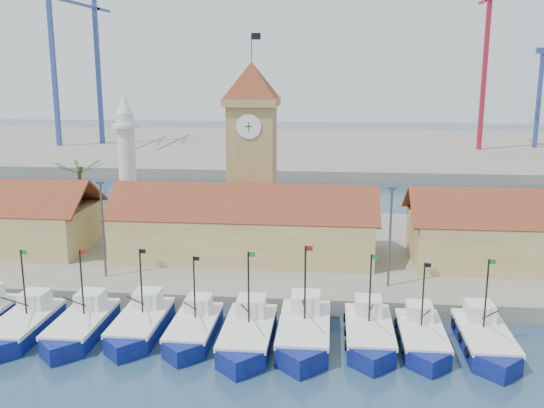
# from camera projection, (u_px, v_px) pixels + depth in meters

# --- Properties ---
(ground) EXTENTS (400.00, 400.00, 0.00)m
(ground) POSITION_uv_depth(u_px,v_px,m) (207.00, 356.00, 44.06)
(ground) COLOR #1B2D48
(ground) RESTS_ON ground
(quay) EXTENTS (140.00, 32.00, 1.50)m
(quay) POSITION_uv_depth(u_px,v_px,m) (251.00, 250.00, 67.20)
(quay) COLOR gray
(quay) RESTS_ON ground
(terminal) EXTENTS (240.00, 80.00, 2.00)m
(terminal) POSITION_uv_depth(u_px,v_px,m) (297.00, 149.00, 150.65)
(terminal) COLOR gray
(terminal) RESTS_ON ground
(boat_1) EXTENTS (3.47, 9.50, 7.19)m
(boat_1) POSITION_uv_depth(u_px,v_px,m) (22.00, 327.00, 47.17)
(boat_1) COLOR #0B1159
(boat_1) RESTS_ON ground
(boat_2) EXTENTS (3.49, 9.56, 7.23)m
(boat_2) POSITION_uv_depth(u_px,v_px,m) (80.00, 328.00, 47.11)
(boat_2) COLOR #0B1159
(boat_2) RESTS_ON ground
(boat_3) EXTENTS (3.46, 9.49, 7.18)m
(boat_3) POSITION_uv_depth(u_px,v_px,m) (140.00, 326.00, 47.42)
(boat_3) COLOR #0B1159
(boat_3) RESTS_ON ground
(boat_4) EXTENTS (3.30, 9.04, 6.84)m
(boat_4) POSITION_uv_depth(u_px,v_px,m) (193.00, 331.00, 46.64)
(boat_4) COLOR #0B1159
(boat_4) RESTS_ON ground
(boat_5) EXTENTS (3.67, 10.04, 7.60)m
(boat_5) POSITION_uv_depth(u_px,v_px,m) (247.00, 337.00, 45.38)
(boat_5) COLOR #0B1159
(boat_5) RESTS_ON ground
(boat_6) EXTENTS (3.84, 10.51, 7.95)m
(boat_6) POSITION_uv_depth(u_px,v_px,m) (304.00, 334.00, 45.79)
(boat_6) COLOR #0B1159
(boat_6) RESTS_ON ground
(boat_7) EXTENTS (3.52, 9.63, 7.29)m
(boat_7) POSITION_uv_depth(u_px,v_px,m) (369.00, 336.00, 45.70)
(boat_7) COLOR #0B1159
(boat_7) RESTS_ON ground
(boat_8) EXTENTS (3.28, 8.99, 6.80)m
(boat_8) POSITION_uv_depth(u_px,v_px,m) (422.00, 339.00, 45.19)
(boat_8) COLOR #0B1159
(boat_8) RESTS_ON ground
(boat_9) EXTENTS (3.50, 9.59, 7.26)m
(boat_9) POSITION_uv_depth(u_px,v_px,m) (486.00, 342.00, 44.67)
(boat_9) COLOR #0B1159
(boat_9) RESTS_ON ground
(hall_center) EXTENTS (27.04, 10.13, 7.61)m
(hall_center) POSITION_uv_depth(u_px,v_px,m) (245.00, 232.00, 62.61)
(hall_center) COLOR #CFBF72
(hall_center) RESTS_ON quay
(clock_tower) EXTENTS (5.80, 5.80, 22.70)m
(clock_tower) POSITION_uv_depth(u_px,v_px,m) (252.00, 147.00, 66.69)
(clock_tower) COLOR tan
(clock_tower) RESTS_ON quay
(minaret) EXTENTS (3.00, 3.00, 16.30)m
(minaret) POSITION_uv_depth(u_px,v_px,m) (127.00, 163.00, 70.57)
(minaret) COLOR silver
(minaret) RESTS_ON quay
(palm_tree) EXTENTS (5.60, 5.03, 8.39)m
(palm_tree) POSITION_uv_depth(u_px,v_px,m) (81.00, 195.00, 69.88)
(palm_tree) COLOR brown
(palm_tree) RESTS_ON quay
(lamp_posts) EXTENTS (80.70, 0.25, 9.03)m
(lamp_posts) POSITION_uv_depth(u_px,v_px,m) (238.00, 228.00, 54.25)
(lamp_posts) COLOR #3F3F44
(lamp_posts) RESTS_ON quay
(crane_blue_far) EXTENTS (1.00, 33.03, 46.72)m
(crane_blue_far) POSITION_uv_depth(u_px,v_px,m) (49.00, 36.00, 141.27)
(crane_blue_far) COLOR #2E458E
(crane_blue_far) RESTS_ON terminal
(crane_blue_near) EXTENTS (1.00, 33.37, 40.78)m
(crane_blue_near) POSITION_uv_depth(u_px,v_px,m) (95.00, 51.00, 146.77)
(crane_blue_near) COLOR #2E458E
(crane_blue_near) RESTS_ON terminal
(crane_red_right) EXTENTS (1.00, 34.47, 41.57)m
(crane_red_right) POSITION_uv_depth(u_px,v_px,m) (488.00, 47.00, 134.71)
(crane_red_right) COLOR #A91A2E
(crane_red_right) RESTS_ON terminal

